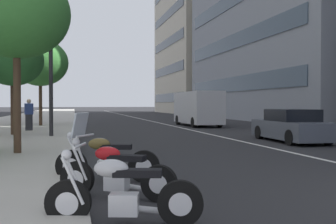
% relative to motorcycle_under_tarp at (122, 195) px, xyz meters
% --- Properties ---
extents(sidewalk_right_plaza, '(160.00, 8.06, 0.15)m').
position_rel_motorcycle_under_tarp_xyz_m(sidewalk_right_plaza, '(29.50, 4.45, -0.33)').
color(sidewalk_right_plaza, '#B2ADA3').
rests_on(sidewalk_right_plaza, ground).
extents(lane_centre_stripe, '(110.00, 0.16, 0.01)m').
position_rel_motorcycle_under_tarp_xyz_m(lane_centre_stripe, '(34.50, -6.41, -0.40)').
color(lane_centre_stripe, silver).
rests_on(lane_centre_stripe, ground).
extents(motorcycle_under_tarp, '(0.77, 2.06, 1.08)m').
position_rel_motorcycle_under_tarp_xyz_m(motorcycle_under_tarp, '(0.00, 0.00, 0.00)').
color(motorcycle_under_tarp, black).
rests_on(motorcycle_under_tarp, ground).
extents(motorcycle_mid_row, '(1.16, 1.90, 1.47)m').
position_rel_motorcycle_under_tarp_xyz_m(motorcycle_mid_row, '(1.54, -0.05, 0.03)').
color(motorcycle_mid_row, black).
rests_on(motorcycle_mid_row, ground).
extents(motorcycle_far_end_row, '(0.82, 2.12, 1.11)m').
position_rel_motorcycle_under_tarp_xyz_m(motorcycle_far_end_row, '(3.06, -0.04, 0.01)').
color(motorcycle_far_end_row, black).
rests_on(motorcycle_far_end_row, ground).
extents(car_far_down_avenue, '(4.58, 1.98, 1.39)m').
position_rel_motorcycle_under_tarp_xyz_m(car_far_down_avenue, '(10.11, -8.43, 0.24)').
color(car_far_down_avenue, '#4C515B').
rests_on(car_far_down_avenue, ground).
extents(delivery_van_ahead, '(6.12, 2.10, 2.48)m').
position_rel_motorcycle_under_tarp_xyz_m(delivery_van_ahead, '(22.69, -8.21, 0.92)').
color(delivery_van_ahead, '#B7B7BC').
rests_on(delivery_van_ahead, ground).
extents(street_lamp_with_banners, '(1.26, 2.29, 7.67)m').
position_rel_motorcycle_under_tarp_xyz_m(street_lamp_with_banners, '(13.75, 1.29, 4.38)').
color(street_lamp_with_banners, '#232326').
rests_on(street_lamp_with_banners, sidewalk_right_plaza).
extents(street_tree_by_lamp_post, '(3.16, 3.16, 5.51)m').
position_rel_motorcycle_under_tarp_xyz_m(street_tree_by_lamp_post, '(7.38, 2.26, 3.89)').
color(street_tree_by_lamp_post, '#473323').
rests_on(street_tree_by_lamp_post, sidewalk_right_plaza).
extents(street_tree_near_plaza_corner, '(2.89, 2.89, 4.77)m').
position_rel_motorcycle_under_tarp_xyz_m(street_tree_near_plaza_corner, '(14.96, 3.43, 3.28)').
color(street_tree_near_plaza_corner, '#473323').
rests_on(street_tree_near_plaza_corner, sidewalk_right_plaza).
extents(street_tree_far_plaza, '(3.73, 3.73, 5.85)m').
position_rel_motorcycle_under_tarp_xyz_m(street_tree_far_plaza, '(23.11, 2.80, 3.99)').
color(street_tree_far_plaza, '#473323').
rests_on(street_tree_far_plaza, sidewalk_right_plaza).
extents(pedestrian_on_plaza, '(0.36, 0.46, 1.73)m').
position_rel_motorcycle_under_tarp_xyz_m(pedestrian_on_plaza, '(17.95, 3.02, 0.62)').
color(pedestrian_on_plaza, '#2D2D33').
rests_on(pedestrian_on_plaza, sidewalk_right_plaza).
extents(office_tower_mid_left, '(23.02, 19.03, 33.19)m').
position_rel_motorcycle_under_tarp_xyz_m(office_tower_mid_left, '(61.95, -24.70, 16.19)').
color(office_tower_mid_left, beige).
rests_on(office_tower_mid_left, ground).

